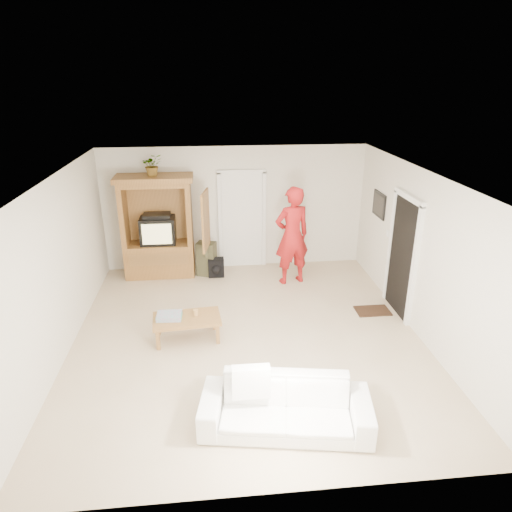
{
  "coord_description": "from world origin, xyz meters",
  "views": [
    {
      "loc": [
        -0.51,
        -6.35,
        3.93
      ],
      "look_at": [
        0.2,
        0.6,
        1.15
      ],
      "focal_mm": 32.0,
      "sensor_mm": 36.0,
      "label": 1
    }
  ],
  "objects_px": {
    "armoire": "(159,233)",
    "coffee_table": "(187,320)",
    "man": "(292,236)",
    "sofa": "(286,407)"
  },
  "relations": [
    {
      "from": "sofa",
      "to": "armoire",
      "type": "bearing_deg",
      "value": 120.87
    },
    {
      "from": "armoire",
      "to": "sofa",
      "type": "height_order",
      "value": "armoire"
    },
    {
      "from": "man",
      "to": "coffee_table",
      "type": "distance_m",
      "value": 2.9
    },
    {
      "from": "man",
      "to": "sofa",
      "type": "bearing_deg",
      "value": 64.07
    },
    {
      "from": "man",
      "to": "armoire",
      "type": "bearing_deg",
      "value": -29.2
    },
    {
      "from": "armoire",
      "to": "man",
      "type": "bearing_deg",
      "value": -14.13
    },
    {
      "from": "armoire",
      "to": "coffee_table",
      "type": "distance_m",
      "value": 2.78
    },
    {
      "from": "armoire",
      "to": "man",
      "type": "relative_size",
      "value": 1.06
    },
    {
      "from": "armoire",
      "to": "man",
      "type": "xyz_separation_m",
      "value": [
        2.64,
        -0.66,
        0.08
      ]
    },
    {
      "from": "armoire",
      "to": "coffee_table",
      "type": "bearing_deg",
      "value": -76.69
    }
  ]
}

